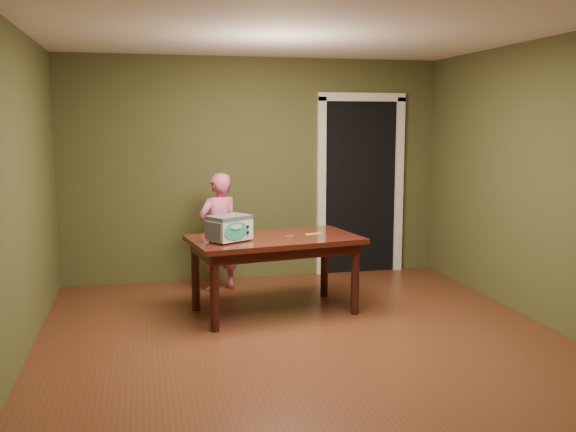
{
  "coord_description": "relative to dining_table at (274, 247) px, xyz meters",
  "views": [
    {
      "loc": [
        -1.31,
        -4.97,
        1.84
      ],
      "look_at": [
        0.05,
        1.0,
        0.95
      ],
      "focal_mm": 40.0,
      "sensor_mm": 36.0,
      "label": 1
    }
  ],
  "objects": [
    {
      "name": "baking_pan",
      "position": [
        0.13,
        -0.1,
        0.11
      ],
      "size": [
        0.1,
        0.1,
        0.02
      ],
      "color": "silver",
      "rests_on": "dining_table"
    },
    {
      "name": "doorway",
      "position": [
        1.39,
        1.78,
        0.41
      ],
      "size": [
        1.1,
        0.66,
        2.25
      ],
      "color": "black",
      "rests_on": "ground"
    },
    {
      "name": "spatula",
      "position": [
        0.41,
        0.07,
        0.1
      ],
      "size": [
        0.18,
        0.06,
        0.01
      ],
      "primitive_type": "cube",
      "rotation": [
        0.0,
        0.0,
        0.18
      ],
      "color": "#DED560",
      "rests_on": "dining_table"
    },
    {
      "name": "dining_table",
      "position": [
        0.0,
        0.0,
        0.0
      ],
      "size": [
        1.72,
        1.14,
        0.75
      ],
      "rotation": [
        0.0,
        0.0,
        0.16
      ],
      "color": "#33110B",
      "rests_on": "floor"
    },
    {
      "name": "room_shell",
      "position": [
        0.09,
        -1.0,
        1.06
      ],
      "size": [
        4.52,
        5.02,
        2.61
      ],
      "color": "#444525",
      "rests_on": "ground"
    },
    {
      "name": "floor",
      "position": [
        0.09,
        -1.0,
        -0.65
      ],
      "size": [
        5.0,
        5.0,
        0.0
      ],
      "primitive_type": "plane",
      "color": "#592B19",
      "rests_on": "ground"
    },
    {
      "name": "child",
      "position": [
        -0.42,
        0.97,
        0.0
      ],
      "size": [
        0.56,
        0.47,
        1.31
      ],
      "primitive_type": "imported",
      "rotation": [
        0.0,
        0.0,
        3.52
      ],
      "color": "#DE5B8C",
      "rests_on": "floor"
    },
    {
      "name": "toy_oven",
      "position": [
        -0.45,
        -0.14,
        0.23
      ],
      "size": [
        0.46,
        0.42,
        0.24
      ],
      "rotation": [
        0.0,
        0.0,
        0.57
      ],
      "color": "#4C4F54",
      "rests_on": "dining_table"
    }
  ]
}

